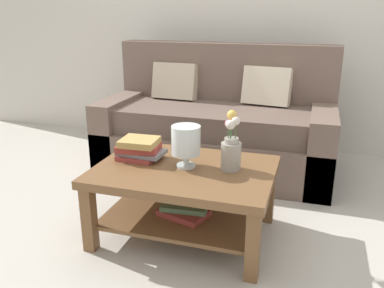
# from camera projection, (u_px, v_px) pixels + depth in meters

# --- Properties ---
(ground_plane) EXTENTS (10.00, 10.00, 0.00)m
(ground_plane) POSITION_uv_depth(u_px,v_px,m) (197.00, 211.00, 2.82)
(ground_plane) COLOR #B7B2A8
(back_wall) EXTENTS (6.40, 0.12, 2.70)m
(back_wall) POSITION_uv_depth(u_px,v_px,m) (247.00, 8.00, 3.89)
(back_wall) COLOR beige
(back_wall) RESTS_ON ground
(couch) EXTENTS (1.95, 0.90, 1.06)m
(couch) POSITION_uv_depth(u_px,v_px,m) (217.00, 127.00, 3.52)
(couch) COLOR brown
(couch) RESTS_ON ground
(coffee_table) EXTENTS (1.05, 0.76, 0.45)m
(coffee_table) POSITION_uv_depth(u_px,v_px,m) (185.00, 187.00, 2.44)
(coffee_table) COLOR brown
(coffee_table) RESTS_ON ground
(book_stack_main) EXTENTS (0.30, 0.22, 0.13)m
(book_stack_main) POSITION_uv_depth(u_px,v_px,m) (139.00, 149.00, 2.52)
(book_stack_main) COLOR #993833
(book_stack_main) RESTS_ON coffee_table
(glass_hurricane_vase) EXTENTS (0.17, 0.17, 0.25)m
(glass_hurricane_vase) POSITION_uv_depth(u_px,v_px,m) (186.00, 142.00, 2.36)
(glass_hurricane_vase) COLOR silver
(glass_hurricane_vase) RESTS_ON coffee_table
(flower_pitcher) EXTENTS (0.12, 0.12, 0.35)m
(flower_pitcher) POSITION_uv_depth(u_px,v_px,m) (231.00, 149.00, 2.34)
(flower_pitcher) COLOR #9E998E
(flower_pitcher) RESTS_ON coffee_table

